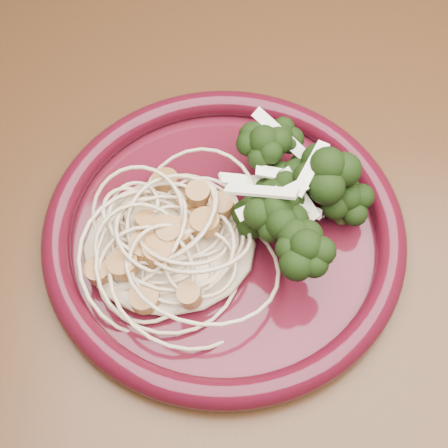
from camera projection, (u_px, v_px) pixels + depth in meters
name	position (u px, v px, depth m)	size (l,w,h in m)	color
dining_table	(169.00, 341.00, 0.56)	(1.20, 0.80, 0.75)	#472814
dinner_plate	(224.00, 230.00, 0.50)	(0.37, 0.37, 0.02)	#430D18
spaghetti_pile	(169.00, 241.00, 0.48)	(0.14, 0.12, 0.03)	beige
scallop_cluster	(165.00, 217.00, 0.45)	(0.12, 0.12, 0.04)	#A7743D
broccoli_pile	(290.00, 194.00, 0.49)	(0.09, 0.15, 0.05)	black
onion_garnish	(294.00, 170.00, 0.46)	(0.06, 0.10, 0.05)	white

